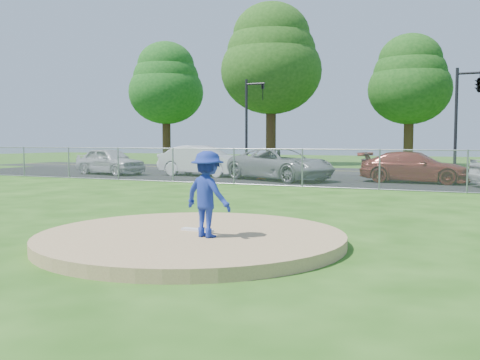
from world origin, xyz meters
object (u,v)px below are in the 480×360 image
object	(u,v)px
tree_left	(271,58)
traffic_signal_left	(250,116)
parked_car_silver	(110,161)
parked_car_gray	(281,164)
tree_center	(410,79)
parked_car_white	(203,161)
traffic_cone	(261,173)
tree_far_left	(166,83)
pitcher	(208,194)
parked_car_darkred	(414,167)
traffic_signal_center	(477,86)

from	to	relation	value
tree_left	traffic_signal_left	distance (m)	10.48
parked_car_silver	parked_car_gray	xyz separation A→B (m)	(9.99, -0.16, 0.01)
tree_center	parked_car_white	world-z (taller)	tree_center
traffic_cone	parked_car_white	world-z (taller)	parked_car_white
tree_far_left	tree_center	world-z (taller)	tree_far_left
pitcher	parked_car_darkred	bearing A→B (deg)	-79.46
parked_car_silver	parked_car_darkred	world-z (taller)	parked_car_silver
traffic_cone	parked_car_gray	bearing A→B (deg)	-14.81
pitcher	traffic_cone	size ratio (longest dim) A/B	2.33
tree_center	traffic_signal_center	size ratio (longest dim) A/B	1.76
traffic_cone	parked_car_darkred	distance (m)	6.95
parked_car_darkred	parked_car_silver	bearing A→B (deg)	96.67
traffic_signal_left	pitcher	distance (m)	24.20
traffic_signal_center	tree_far_left	bearing A→B (deg)	157.04
traffic_cone	parked_car_white	distance (m)	3.87
tree_far_left	traffic_signal_left	bearing A→B (deg)	-39.73
parked_car_darkred	traffic_signal_left	bearing A→B (deg)	64.02
tree_left	parked_car_gray	size ratio (longest dim) A/B	2.35
traffic_signal_center	traffic_cone	bearing A→B (deg)	-143.82
tree_left	tree_center	xyz separation A→B (m)	(10.00, 3.00, -1.77)
traffic_cone	parked_car_darkred	world-z (taller)	parked_car_darkred
parked_car_white	pitcher	bearing A→B (deg)	-145.15
tree_left	parked_car_darkred	xyz separation A→B (m)	(12.72, -14.82, -7.55)
tree_center	parked_car_darkred	distance (m)	18.93
parked_car_darkred	parked_car_gray	bearing A→B (deg)	104.31
traffic_cone	traffic_signal_left	bearing A→B (deg)	118.31
traffic_cone	parked_car_gray	xyz separation A→B (m)	(1.09, -0.29, 0.43)
traffic_signal_left	parked_car_darkred	xyz separation A→B (m)	(10.48, -5.82, -2.68)
parked_car_gray	parked_car_darkred	world-z (taller)	parked_car_gray
traffic_signal_left	parked_car_silver	bearing A→B (deg)	-127.84
traffic_signal_center	parked_car_gray	size ratio (longest dim) A/B	1.05
traffic_signal_center	pitcher	world-z (taller)	traffic_signal_center
parked_car_silver	parked_car_white	world-z (taller)	parked_car_white
pitcher	traffic_signal_left	bearing A→B (deg)	-52.57
tree_left	parked_car_gray	world-z (taller)	tree_left
tree_left	parked_car_gray	xyz separation A→B (m)	(6.93, -15.97, -7.49)
tree_far_left	traffic_signal_center	distance (m)	28.31
traffic_cone	parked_car_gray	world-z (taller)	parked_car_gray
traffic_signal_center	tree_center	bearing A→B (deg)	112.49
tree_far_left	parked_car_white	distance (m)	22.17
traffic_signal_left	parked_car_gray	bearing A→B (deg)	-56.05
traffic_signal_left	parked_car_white	xyz separation A→B (m)	(-0.12, -5.74, -2.56)
tree_left	parked_car_white	size ratio (longest dim) A/B	2.62
parked_car_silver	traffic_cone	bearing A→B (deg)	-78.14
traffic_signal_left	parked_car_white	size ratio (longest dim) A/B	1.17
parked_car_silver	tree_left	bearing A→B (deg)	0.07
tree_center	traffic_signal_left	world-z (taller)	tree_center
tree_center	tree_left	bearing A→B (deg)	-163.30
traffic_cone	traffic_signal_center	bearing A→B (deg)	36.18
tree_center	pitcher	bearing A→B (deg)	-87.56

